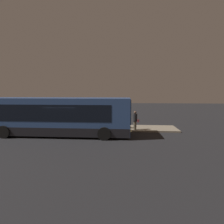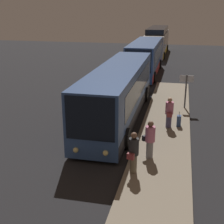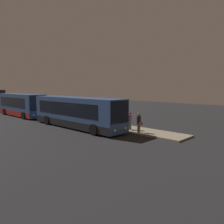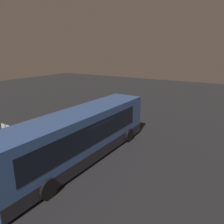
{
  "view_description": "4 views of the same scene",
  "coord_description": "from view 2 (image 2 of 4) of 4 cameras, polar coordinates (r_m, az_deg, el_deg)",
  "views": [
    {
      "loc": [
        4.92,
        -14.02,
        3.72
      ],
      "look_at": [
        3.88,
        0.63,
        1.94
      ],
      "focal_mm": 28.0,
      "sensor_mm": 36.0,
      "label": 1
    },
    {
      "loc": [
        16.97,
        3.55,
        6.53
      ],
      "look_at": [
        3.88,
        0.63,
        1.94
      ],
      "focal_mm": 50.0,
      "sensor_mm": 36.0,
      "label": 2
    },
    {
      "loc": [
        17.56,
        -13.52,
        4.2
      ],
      "look_at": [
        3.88,
        0.63,
        1.94
      ],
      "focal_mm": 35.0,
      "sensor_mm": 36.0,
      "label": 3
    },
    {
      "loc": [
        -10.41,
        -8.44,
        6.73
      ],
      "look_at": [
        3.88,
        0.63,
        1.94
      ],
      "focal_mm": 35.0,
      "sensor_mm": 36.0,
      "label": 4
    }
  ],
  "objects": [
    {
      "name": "sign_post",
      "position": [
        20.75,
        13.4,
        4.61
      ],
      "size": [
        0.1,
        0.88,
        2.21
      ],
      "color": "#4C4C51",
      "rests_on": "platform"
    },
    {
      "name": "bus_second",
      "position": [
        31.52,
        6.11,
        9.78
      ],
      "size": [
        10.42,
        2.8,
        3.21
      ],
      "color": "#33518C",
      "rests_on": "ground"
    },
    {
      "name": "bus_third",
      "position": [
        45.03,
        8.23,
        12.51
      ],
      "size": [
        12.15,
        2.84,
        3.69
      ],
      "color": "#B2ADA8",
      "rests_on": "ground"
    },
    {
      "name": "platform",
      "position": [
        18.17,
        9.83,
        -2.22
      ],
      "size": [
        20.0,
        2.67,
        0.15
      ],
      "color": "gray",
      "rests_on": "ground"
    },
    {
      "name": "bus_lead",
      "position": [
        18.8,
        1.34,
        3.57
      ],
      "size": [
        12.43,
        2.71,
        3.15
      ],
      "color": "#33518C",
      "rests_on": "ground"
    },
    {
      "name": "passenger_boarding",
      "position": [
        17.26,
        10.43,
        0.05
      ],
      "size": [
        0.64,
        0.47,
        1.7
      ],
      "rotation": [
        0.0,
        0.0,
        -1.48
      ],
      "color": "#4C476B",
      "rests_on": "platform"
    },
    {
      "name": "ground",
      "position": [
        18.53,
        0.73,
        -1.76
      ],
      "size": [
        80.0,
        80.0,
        0.0
      ],
      "primitive_type": "plane",
      "color": "#232326"
    },
    {
      "name": "passenger_with_bags",
      "position": [
        13.68,
        6.94,
        -4.81
      ],
      "size": [
        0.67,
        0.68,
        1.72
      ],
      "rotation": [
        0.0,
        0.0,
        2.4
      ],
      "color": "gray",
      "rests_on": "platform"
    },
    {
      "name": "suitcase",
      "position": [
        17.73,
        12.12,
        -1.59
      ],
      "size": [
        0.32,
        0.23,
        0.86
      ],
      "color": "#334C7F",
      "rests_on": "platform"
    },
    {
      "name": "passenger_waiting",
      "position": [
        12.42,
        3.96,
        -7.2
      ],
      "size": [
        0.64,
        0.49,
        1.74
      ],
      "rotation": [
        0.0,
        0.0,
        -1.81
      ],
      "color": "#6B604C",
      "rests_on": "platform"
    }
  ]
}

